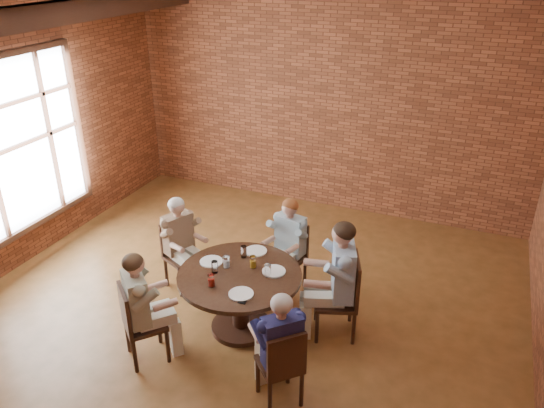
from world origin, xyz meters
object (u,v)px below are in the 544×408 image
at_px(chair_d, 137,321).
at_px(dining_table, 240,290).
at_px(diner_b, 288,246).
at_px(diner_e, 280,349).
at_px(chair_b, 291,253).
at_px(chair_a, 344,294).
at_px(diner_c, 181,244).
at_px(diner_a, 337,280).
at_px(chair_c, 179,251).
at_px(smartphone, 244,299).
at_px(chair_e, 282,365).
at_px(diner_d, 143,308).

bearing_deg(chair_d, dining_table, -90.00).
relative_size(diner_b, diner_e, 1.00).
bearing_deg(chair_b, chair_d, -105.53).
relative_size(chair_a, chair_b, 1.10).
bearing_deg(diner_c, diner_b, -44.49).
relative_size(chair_b, diner_e, 0.72).
xyz_separation_m(chair_b, diner_e, (0.58, -1.83, 0.13)).
bearing_deg(diner_a, chair_c, -113.89).
distance_m(chair_b, diner_b, 0.15).
bearing_deg(diner_c, chair_b, -41.92).
bearing_deg(diner_e, diner_c, -79.65).
bearing_deg(diner_a, smartphone, -64.07).
bearing_deg(diner_a, diner_e, -29.40).
bearing_deg(smartphone, diner_c, 139.47).
bearing_deg(chair_e, diner_d, -46.73).
bearing_deg(chair_b, dining_table, -90.00).
height_order(diner_a, diner_d, diner_a).
bearing_deg(diner_e, dining_table, -90.00).
relative_size(chair_e, smartphone, 5.66).
relative_size(dining_table, diner_e, 1.10).
xyz_separation_m(diner_d, smartphone, (0.96, 0.39, 0.11)).
distance_m(chair_e, diner_e, 0.15).
relative_size(chair_a, chair_d, 1.07).
bearing_deg(diner_a, chair_e, -26.66).
height_order(chair_d, diner_d, diner_d).
height_order(chair_a, diner_c, diner_c).
bearing_deg(chair_b, chair_c, -147.02).
bearing_deg(diner_b, chair_d, -106.08).
xyz_separation_m(dining_table, diner_a, (1.00, 0.36, 0.17)).
distance_m(diner_a, chair_e, 1.24).
xyz_separation_m(dining_table, diner_d, (-0.71, -0.80, 0.11)).
distance_m(diner_c, diner_d, 1.33).
height_order(dining_table, chair_a, chair_a).
xyz_separation_m(dining_table, chair_a, (1.09, 0.39, -0.00)).
xyz_separation_m(chair_d, diner_e, (1.56, 0.05, 0.12)).
bearing_deg(chair_d, chair_b, -75.91).
distance_m(chair_a, chair_b, 1.08).
xyz_separation_m(diner_b, diner_c, (-1.24, -0.47, -0.00)).
distance_m(diner_e, smartphone, 0.69).
bearing_deg(smartphone, chair_b, 85.40).
xyz_separation_m(diner_b, chair_d, (-0.96, -1.81, -0.12)).
bearing_deg(dining_table, chair_a, 19.68).
xyz_separation_m(diner_c, diner_e, (1.84, -1.29, -0.00)).
xyz_separation_m(chair_a, diner_c, (-2.13, 0.09, 0.10)).
bearing_deg(chair_c, chair_b, -44.11).
bearing_deg(diner_d, diner_c, -33.98).
xyz_separation_m(diner_b, chair_e, (0.65, -1.81, -0.14)).
height_order(chair_c, smartphone, chair_c).
height_order(chair_d, smartphone, chair_d).
bearing_deg(dining_table, chair_b, 78.12).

